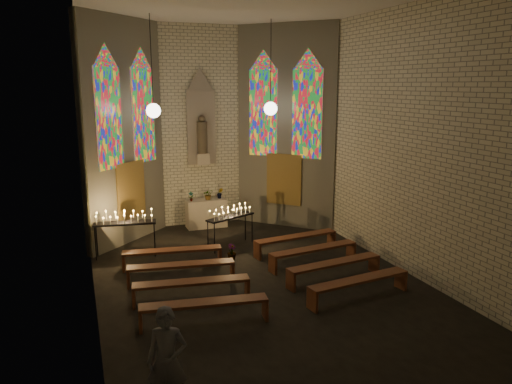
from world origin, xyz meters
The scene contains 18 objects.
floor centered at (0.00, 0.00, 0.00)m, with size 12.00×12.00×0.00m, color black.
room centered at (0.00, 3.37, 3.72)m, with size 8.22×12.43×7.00m.
altar centered at (0.00, 5.45, 0.50)m, with size 1.40×0.60×1.00m, color #BCB19A.
flower_vase_left centered at (-0.55, 5.37, 1.17)m, with size 0.18×0.12×0.34m, color #4C723F.
flower_vase_center centered at (0.07, 5.39, 1.19)m, with size 0.34×0.30×0.38m, color #4C723F.
flower_vase_right centered at (0.52, 5.46, 1.19)m, with size 0.21×0.17×0.38m, color #4C723F.
aisle_flower_pot centered at (-0.15, 1.91, 0.23)m, with size 0.26×0.26×0.46m, color #4C723F.
votive_stand_left centered at (-3.00, 3.21, 1.12)m, with size 1.82×0.68×1.30m.
votive_stand_right centered at (0.17, 3.04, 1.05)m, with size 1.68×1.06×1.23m.
pew_left_0 centered at (-1.87, 1.87, 0.42)m, with size 2.73×0.74×0.52m.
pew_right_0 centered at (1.87, 1.87, 0.42)m, with size 2.73×0.74×0.52m.
pew_left_1 centered at (-1.87, 0.67, 0.42)m, with size 2.73×0.74×0.52m.
pew_right_1 centered at (1.87, 0.67, 0.42)m, with size 2.73×0.74×0.52m.
pew_left_2 centered at (-1.87, -0.53, 0.42)m, with size 2.73×0.74×0.52m.
pew_right_2 centered at (1.87, -0.53, 0.42)m, with size 2.73×0.74×0.52m.
pew_left_3 centered at (-1.87, -1.73, 0.42)m, with size 2.73×0.74×0.52m.
pew_right_3 centered at (1.87, -1.73, 0.42)m, with size 2.73×0.74×0.52m.
visitor centered at (-3.09, -4.34, 0.86)m, with size 0.63×0.41×1.72m, color #4C4E57.
Camera 1 is at (-4.16, -11.26, 4.98)m, focal length 35.00 mm.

